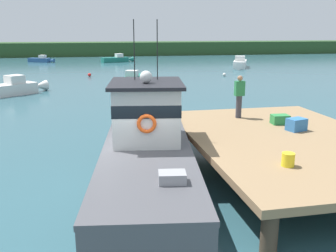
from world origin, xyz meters
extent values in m
plane|color=#2D5660|center=(0.00, 0.00, 0.00)|extent=(200.00, 200.00, 0.00)
cylinder|color=#4C3D2D|center=(2.20, -4.10, 0.50)|extent=(0.36, 0.36, 1.00)
cylinder|color=#4C3D2D|center=(2.20, 4.10, 0.50)|extent=(0.36, 0.36, 1.00)
cylinder|color=#4C3D2D|center=(7.40, 4.10, 0.50)|extent=(0.36, 0.36, 1.00)
cube|color=#937551|center=(4.80, 0.00, 1.10)|extent=(6.00, 9.00, 0.20)
cube|color=#4C4C51|center=(0.20, -0.64, 0.55)|extent=(3.63, 8.28, 1.10)
cone|color=#4C4C51|center=(0.91, 4.21, 0.55)|extent=(1.35, 1.94, 1.10)
cube|color=#A31919|center=(0.20, -0.64, 1.00)|extent=(3.63, 8.12, 0.12)
cube|color=#4C4C51|center=(0.20, -0.64, 1.16)|extent=(3.67, 8.28, 0.12)
cube|color=silver|center=(0.37, 0.55, 2.00)|extent=(2.20, 2.45, 1.80)
cube|color=black|center=(0.37, 0.55, 2.31)|extent=(2.22, 2.47, 0.36)
cube|color=#232328|center=(0.37, 0.55, 2.95)|extent=(2.48, 2.78, 0.10)
sphere|color=white|center=(0.33, 0.25, 3.18)|extent=(0.36, 0.36, 0.36)
cylinder|color=black|center=(0.10, 1.09, 3.90)|extent=(0.03, 0.03, 1.80)
cylinder|color=black|center=(0.79, 0.99, 3.90)|extent=(0.03, 0.03, 1.80)
cube|color=#939399|center=(0.43, -2.90, 1.28)|extent=(0.66, 0.52, 0.36)
torus|color=orange|center=(-0.60, -3.35, 1.16)|extent=(0.63, 0.63, 0.12)
torus|color=#EA5119|center=(0.21, -0.58, 2.00)|extent=(0.55, 0.18, 0.54)
cube|color=#2D8442|center=(5.38, 1.62, 1.37)|extent=(0.63, 0.48, 0.33)
cube|color=#3370B2|center=(5.47, 0.67, 1.41)|extent=(0.70, 0.59, 0.42)
cylinder|color=yellow|center=(3.47, -2.41, 1.37)|extent=(0.32, 0.32, 0.34)
cylinder|color=#383842|center=(4.29, 2.87, 1.63)|extent=(0.22, 0.22, 0.86)
cube|color=#287F47|center=(4.29, 2.87, 2.34)|extent=(0.36, 0.22, 0.56)
sphere|color=#9E7051|center=(4.29, 2.87, 2.73)|extent=(0.20, 0.20, 0.20)
cube|color=#196B5B|center=(2.38, 22.10, 0.34)|extent=(2.43, 3.93, 0.68)
cone|color=#196B5B|center=(1.57, 19.90, 0.34)|extent=(0.97, 1.12, 0.68)
cube|color=silver|center=(2.15, 21.48, 0.94)|extent=(1.22, 1.21, 0.51)
cube|color=white|center=(17.07, 34.05, 0.42)|extent=(3.28, 4.84, 0.84)
cone|color=white|center=(15.87, 31.41, 0.42)|extent=(1.25, 1.41, 0.84)
cube|color=silver|center=(16.74, 33.31, 1.16)|extent=(1.56, 1.55, 0.63)
cube|color=silver|center=(-7.24, 17.49, 0.40)|extent=(4.26, 3.82, 0.79)
cone|color=silver|center=(-5.12, 19.21, 0.40)|extent=(1.35, 1.30, 0.79)
cube|color=silver|center=(-6.64, 17.97, 1.09)|extent=(1.54, 1.55, 0.59)
cube|color=#285184|center=(-8.61, 47.38, 0.30)|extent=(3.39, 2.53, 0.60)
cone|color=#285184|center=(-6.81, 46.37, 0.30)|extent=(1.01, 0.93, 0.60)
cube|color=silver|center=(-8.10, 47.10, 0.83)|extent=(1.13, 1.14, 0.45)
cube|color=#196B5B|center=(2.20, 45.15, 0.35)|extent=(4.06, 2.41, 0.70)
cone|color=#196B5B|center=(4.49, 45.93, 0.35)|extent=(1.14, 0.98, 0.70)
cube|color=silver|center=(2.84, 45.37, 0.97)|extent=(1.23, 1.24, 0.53)
sphere|color=red|center=(3.71, 13.06, 0.19)|extent=(0.38, 0.38, 0.38)
sphere|color=#EA5B19|center=(0.08, 11.89, 0.20)|extent=(0.40, 0.40, 0.40)
sphere|color=silver|center=(11.92, 25.49, 0.17)|extent=(0.33, 0.33, 0.33)
sphere|color=red|center=(-1.43, 28.04, 0.17)|extent=(0.34, 0.34, 0.34)
cube|color=#284723|center=(0.00, 62.00, 1.20)|extent=(120.00, 8.00, 2.40)
camera|label=1|loc=(-1.19, -10.39, 4.47)|focal=39.91mm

